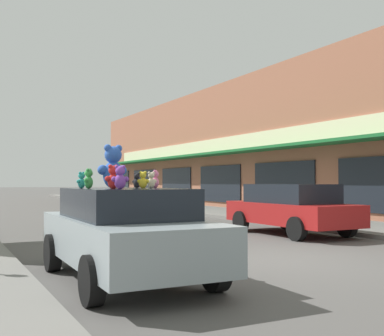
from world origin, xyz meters
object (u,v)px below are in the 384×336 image
at_px(plush_art_car, 126,231).
at_px(teddy_bear_giant, 113,167).
at_px(teddy_bear_green, 89,179).
at_px(teddy_bear_red, 113,177).
at_px(teddy_bear_purple, 120,178).
at_px(teddy_bear_teal, 81,180).
at_px(teddy_bear_yellow, 143,180).
at_px(parked_car_far_center, 291,207).
at_px(teddy_bear_black, 137,181).
at_px(teddy_bear_pink, 155,179).
at_px(teddy_bear_cream, 151,180).

bearing_deg(plush_art_car, teddy_bear_giant, 125.94).
xyz_separation_m(teddy_bear_giant, teddy_bear_green, (-0.45, -0.26, -0.19)).
xyz_separation_m(teddy_bear_red, teddy_bear_purple, (0.02, -0.26, -0.01)).
distance_m(teddy_bear_red, teddy_bear_teal, 0.76).
xyz_separation_m(teddy_bear_yellow, parked_car_far_center, (6.15, 4.07, -0.76)).
relative_size(teddy_bear_giant, teddy_bear_black, 2.71).
xyz_separation_m(teddy_bear_giant, parked_car_far_center, (6.51, 3.72, -0.96)).
height_order(teddy_bear_purple, parked_car_far_center, teddy_bear_purple).
relative_size(teddy_bear_yellow, parked_car_far_center, 0.06).
bearing_deg(plush_art_car, teddy_bear_pink, 21.74).
xyz_separation_m(plush_art_car, teddy_bear_cream, (0.44, 0.05, 0.78)).
height_order(teddy_bear_green, parked_car_far_center, teddy_bear_green).
bearing_deg(teddy_bear_green, teddy_bear_giant, 155.55).
distance_m(teddy_bear_pink, teddy_bear_black, 0.31).
distance_m(teddy_bear_red, teddy_bear_purple, 0.26).
height_order(teddy_bear_green, teddy_bear_black, teddy_bear_green).
relative_size(teddy_bear_teal, teddy_bear_purple, 0.77).
relative_size(teddy_bear_green, parked_car_far_center, 0.07).
height_order(teddy_bear_cream, teddy_bear_yellow, teddy_bear_yellow).
distance_m(teddy_bear_giant, teddy_bear_black, 0.57).
bearing_deg(plush_art_car, teddy_bear_purple, -114.13).
bearing_deg(parked_car_far_center, teddy_bear_teal, -152.23).
distance_m(plush_art_car, teddy_bear_yellow, 0.83).
height_order(teddy_bear_black, parked_car_far_center, teddy_bear_black).
bearing_deg(teddy_bear_green, teddy_bear_pink, 139.22).
xyz_separation_m(teddy_bear_yellow, teddy_bear_green, (-0.82, 0.09, 0.02)).
height_order(plush_art_car, parked_car_far_center, parked_car_far_center).
bearing_deg(teddy_bear_cream, teddy_bear_pink, -129.36).
relative_size(teddy_bear_green, teddy_bear_black, 1.18).
xyz_separation_m(teddy_bear_pink, teddy_bear_green, (-1.18, -0.28, 0.00)).
distance_m(teddy_bear_red, teddy_bear_green, 0.48).
relative_size(teddy_bear_cream, teddy_bear_green, 0.89).
bearing_deg(plush_art_car, teddy_bear_teal, 160.11).
height_order(teddy_bear_giant, teddy_bear_yellow, teddy_bear_giant).
distance_m(teddy_bear_giant, teddy_bear_pink, 0.75).
distance_m(teddy_bear_yellow, parked_car_far_center, 7.41).
height_order(teddy_bear_red, teddy_bear_purple, teddy_bear_red).
bearing_deg(teddy_bear_black, teddy_bear_purple, 112.96).
height_order(teddy_bear_cream, teddy_bear_pink, teddy_bear_pink).
bearing_deg(parked_car_far_center, teddy_bear_black, -149.89).
bearing_deg(teddy_bear_giant, plush_art_car, 114.12).
distance_m(teddy_bear_yellow, teddy_bear_purple, 0.81).
xyz_separation_m(teddy_bear_teal, teddy_bear_cream, (1.06, -0.19, 0.00)).
relative_size(teddy_bear_pink, teddy_bear_black, 1.17).
bearing_deg(teddy_bear_red, teddy_bear_black, -144.40).
relative_size(teddy_bear_green, teddy_bear_purple, 0.90).
relative_size(plush_art_car, teddy_bear_red, 11.94).
height_order(teddy_bear_cream, teddy_bear_purple, teddy_bear_purple).
bearing_deg(teddy_bear_green, teddy_bear_red, 65.61).
height_order(teddy_bear_pink, teddy_bear_black, teddy_bear_pink).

